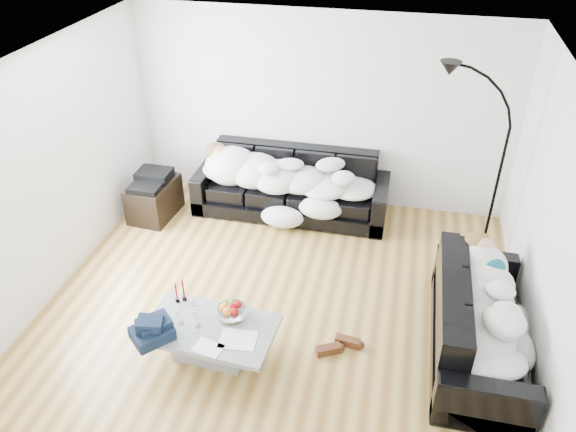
% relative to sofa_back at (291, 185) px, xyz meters
% --- Properties ---
extents(ground, '(5.00, 5.00, 0.00)m').
position_rel_sofa_back_xyz_m(ground, '(0.29, -1.79, -0.42)').
color(ground, olive).
rests_on(ground, ground).
extents(wall_back, '(5.00, 0.02, 2.60)m').
position_rel_sofa_back_xyz_m(wall_back, '(0.29, 0.46, 0.88)').
color(wall_back, silver).
rests_on(wall_back, ground).
extents(wall_left, '(0.02, 4.50, 2.60)m').
position_rel_sofa_back_xyz_m(wall_left, '(-2.21, -1.79, 0.88)').
color(wall_left, silver).
rests_on(wall_left, ground).
extents(wall_right, '(0.02, 4.50, 2.60)m').
position_rel_sofa_back_xyz_m(wall_right, '(2.79, -1.79, 0.88)').
color(wall_right, silver).
rests_on(wall_right, ground).
extents(ceiling, '(5.00, 5.00, 0.00)m').
position_rel_sofa_back_xyz_m(ceiling, '(0.29, -1.79, 2.18)').
color(ceiling, white).
rests_on(ceiling, ground).
extents(sofa_back, '(2.57, 0.89, 0.84)m').
position_rel_sofa_back_xyz_m(sofa_back, '(0.00, 0.00, 0.00)').
color(sofa_back, black).
rests_on(sofa_back, ground).
extents(sofa_right, '(0.86, 2.00, 0.81)m').
position_rel_sofa_back_xyz_m(sofa_right, '(2.33, -2.11, -0.01)').
color(sofa_right, black).
rests_on(sofa_right, ground).
extents(sleeper_back, '(2.17, 0.75, 0.43)m').
position_rel_sofa_back_xyz_m(sleeper_back, '(0.00, -0.05, 0.22)').
color(sleeper_back, silver).
rests_on(sleeper_back, sofa_back).
extents(sleeper_right, '(0.72, 1.71, 0.42)m').
position_rel_sofa_back_xyz_m(sleeper_right, '(2.33, -2.11, 0.21)').
color(sleeper_right, silver).
rests_on(sleeper_right, sofa_right).
extents(teal_cushion, '(0.42, 0.38, 0.20)m').
position_rel_sofa_back_xyz_m(teal_cushion, '(2.27, -1.49, 0.30)').
color(teal_cushion, '#0C4F55').
rests_on(teal_cushion, sofa_right).
extents(coffee_table, '(1.28, 0.80, 0.36)m').
position_rel_sofa_back_xyz_m(coffee_table, '(-0.19, -2.73, -0.24)').
color(coffee_table, '#939699').
rests_on(coffee_table, ground).
extents(fruit_bowl, '(0.29, 0.29, 0.17)m').
position_rel_sofa_back_xyz_m(fruit_bowl, '(-0.03, -2.54, 0.03)').
color(fruit_bowl, white).
rests_on(fruit_bowl, coffee_table).
extents(wine_glass_a, '(0.10, 0.10, 0.18)m').
position_rel_sofa_back_xyz_m(wine_glass_a, '(-0.39, -2.59, 0.03)').
color(wine_glass_a, white).
rests_on(wine_glass_a, coffee_table).
extents(wine_glass_b, '(0.08, 0.08, 0.17)m').
position_rel_sofa_back_xyz_m(wine_glass_b, '(-0.48, -2.74, 0.02)').
color(wine_glass_b, white).
rests_on(wine_glass_b, coffee_table).
extents(wine_glass_c, '(0.09, 0.09, 0.18)m').
position_rel_sofa_back_xyz_m(wine_glass_c, '(-0.30, -2.74, 0.03)').
color(wine_glass_c, white).
rests_on(wine_glass_c, coffee_table).
extents(candle_left, '(0.05, 0.05, 0.22)m').
position_rel_sofa_back_xyz_m(candle_left, '(-0.62, -2.46, 0.05)').
color(candle_left, maroon).
rests_on(candle_left, coffee_table).
extents(candle_right, '(0.06, 0.06, 0.24)m').
position_rel_sofa_back_xyz_m(candle_right, '(-0.57, -2.42, 0.06)').
color(candle_right, maroon).
rests_on(candle_right, coffee_table).
extents(newspaper_a, '(0.36, 0.29, 0.01)m').
position_rel_sofa_back_xyz_m(newspaper_a, '(0.12, -2.83, -0.05)').
color(newspaper_a, silver).
rests_on(newspaper_a, coffee_table).
extents(newspaper_b, '(0.29, 0.24, 0.01)m').
position_rel_sofa_back_xyz_m(newspaper_b, '(-0.11, -2.99, -0.05)').
color(newspaper_b, silver).
rests_on(newspaper_b, coffee_table).
extents(navy_jacket, '(0.49, 0.47, 0.19)m').
position_rel_sofa_back_xyz_m(navy_jacket, '(-0.70, -2.98, 0.12)').
color(navy_jacket, black).
rests_on(navy_jacket, coffee_table).
extents(shoes, '(0.48, 0.41, 0.09)m').
position_rel_sofa_back_xyz_m(shoes, '(1.00, -2.40, -0.37)').
color(shoes, '#472311').
rests_on(shoes, ground).
extents(av_cabinet, '(0.56, 0.76, 0.50)m').
position_rel_sofa_back_xyz_m(av_cabinet, '(-1.77, -0.49, -0.17)').
color(av_cabinet, black).
rests_on(av_cabinet, ground).
extents(stereo, '(0.44, 0.34, 0.13)m').
position_rel_sofa_back_xyz_m(stereo, '(-1.77, -0.49, 0.14)').
color(stereo, black).
rests_on(stereo, av_cabinet).
extents(floor_lamp, '(0.81, 0.54, 2.07)m').
position_rel_sofa_back_xyz_m(floor_lamp, '(2.49, -0.46, 0.62)').
color(floor_lamp, black).
rests_on(floor_lamp, ground).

